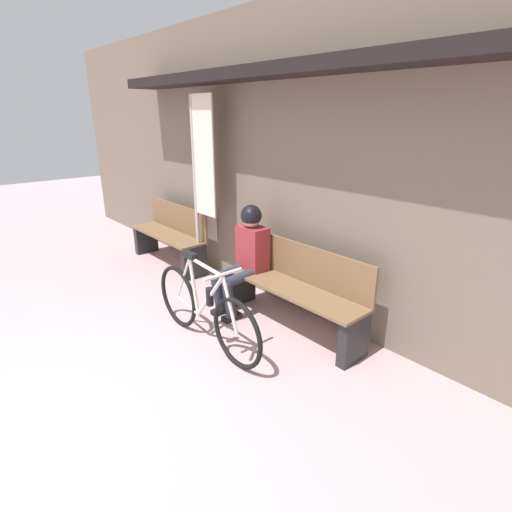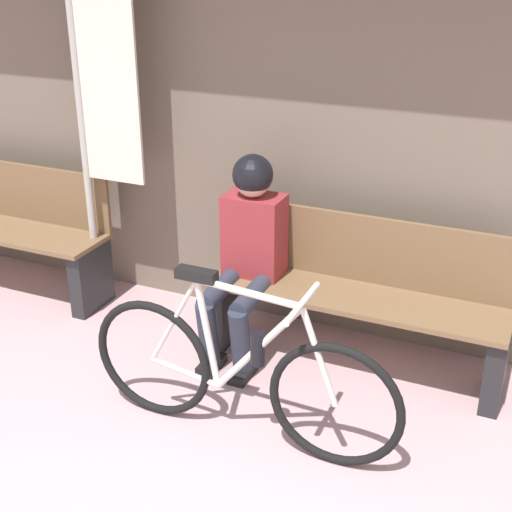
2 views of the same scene
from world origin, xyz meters
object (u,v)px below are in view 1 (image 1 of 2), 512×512
(person_seated, at_px, (246,251))
(park_bench_far, at_px, (170,237))
(bicycle, at_px, (205,310))
(park_bench_near, at_px, (294,290))
(banner_pole, at_px, (201,169))

(person_seated, bearing_deg, park_bench_far, 176.60)
(person_seated, bearing_deg, bicycle, -68.36)
(park_bench_near, relative_size, park_bench_far, 1.13)
(bicycle, bearing_deg, person_seated, 111.64)
(park_bench_far, xyz_separation_m, banner_pole, (0.82, 0.05, 1.06))
(park_bench_near, height_order, person_seated, person_seated)
(park_bench_near, distance_m, banner_pole, 1.98)
(bicycle, bearing_deg, park_bench_near, 69.66)
(park_bench_near, xyz_separation_m, person_seated, (-0.63, -0.11, 0.28))
(banner_pole, bearing_deg, bicycle, -34.56)
(person_seated, relative_size, park_bench_far, 0.80)
(park_bench_near, bearing_deg, bicycle, -110.34)
(park_bench_near, distance_m, park_bench_far, 2.49)
(park_bench_near, bearing_deg, banner_pole, 178.39)
(person_seated, distance_m, banner_pole, 1.30)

